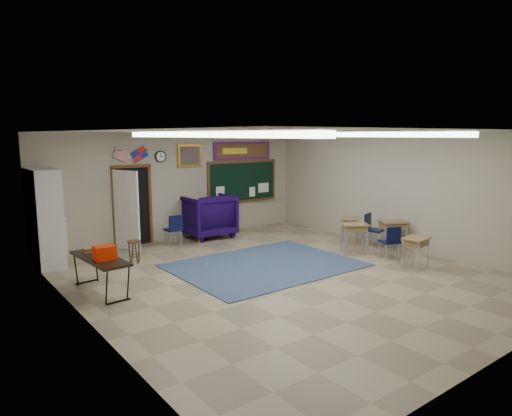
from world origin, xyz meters
TOP-DOWN VIEW (x-y plane):
  - floor at (0.00, 0.00)m, footprint 9.00×9.00m
  - back_wall at (0.00, 4.50)m, footprint 8.00×0.04m
  - front_wall at (0.00, -4.50)m, footprint 8.00×0.04m
  - left_wall at (-4.00, 0.00)m, footprint 0.04×9.00m
  - right_wall at (4.00, 0.00)m, footprint 0.04×9.00m
  - ceiling at (0.00, 0.00)m, footprint 8.00×9.00m
  - area_rug at (0.20, 0.80)m, footprint 4.00×3.00m
  - fluorescent_strips at (0.00, 0.00)m, footprint 3.86×6.00m
  - doorway at (-1.50, 4.35)m, footprint 1.10×0.89m
  - chalkboard at (2.20, 4.46)m, footprint 2.55×0.14m
  - bulletin_board at (2.20, 4.47)m, footprint 2.10×0.05m
  - framed_art_print at (0.35, 4.47)m, footprint 0.75×0.05m
  - wall_clock at (-0.55, 4.47)m, footprint 0.32×0.05m
  - wall_flags at (-1.40, 4.44)m, footprint 1.16×0.06m
  - storage_cabinet at (-3.71, 3.85)m, footprint 0.59×1.25m
  - wingback_armchair at (0.68, 4.13)m, footprint 1.38×1.41m
  - student_chair_reading at (-0.61, 3.74)m, footprint 0.44×0.44m
  - student_chair_desk_a at (2.85, -0.58)m, footprint 0.54×0.54m
  - student_chair_desk_b at (3.49, 0.36)m, footprint 0.57×0.57m
  - student_desk_front_left at (2.60, 0.27)m, footprint 0.79×0.75m
  - student_desk_front_right at (3.32, 1.06)m, footprint 0.75×0.72m
  - student_desk_back_left at (2.66, -1.42)m, footprint 0.66×0.53m
  - student_desk_back_right at (3.57, -0.15)m, footprint 0.82×0.75m
  - folding_table at (-3.36, 1.28)m, footprint 0.66×1.67m
  - wooden_stool at (-2.08, 2.78)m, footprint 0.30×0.30m

SIDE VIEW (x-z plane):
  - floor at x=0.00m, z-range 0.00..0.00m
  - area_rug at x=0.20m, z-range 0.00..0.02m
  - wooden_stool at x=-2.08m, z-range 0.01..0.54m
  - folding_table at x=-3.36m, z-range -0.10..0.84m
  - student_desk_back_left at x=2.66m, z-range 0.04..0.76m
  - student_desk_front_right at x=3.32m, z-range 0.04..0.77m
  - student_chair_desk_a at x=2.85m, z-range 0.00..0.83m
  - student_chair_reading at x=-0.61m, z-range 0.00..0.85m
  - student_desk_front_left at x=2.60m, z-range 0.04..0.81m
  - student_desk_back_right at x=3.57m, z-range 0.05..0.84m
  - student_chair_desk_b at x=3.49m, z-range 0.00..0.90m
  - wingback_armchair at x=0.68m, z-range 0.00..1.25m
  - doorway at x=-1.50m, z-range -0.02..2.14m
  - storage_cabinet at x=-3.71m, z-range 0.00..2.20m
  - chalkboard at x=2.20m, z-range 0.81..2.11m
  - back_wall at x=0.00m, z-range 0.00..3.00m
  - front_wall at x=0.00m, z-range 0.00..3.00m
  - left_wall at x=-4.00m, z-range 0.00..3.00m
  - right_wall at x=4.00m, z-range 0.00..3.00m
  - framed_art_print at x=0.35m, z-range 2.02..2.67m
  - wall_clock at x=-0.55m, z-range 2.19..2.51m
  - bulletin_board at x=2.20m, z-range 2.18..2.73m
  - wall_flags at x=-1.40m, z-range 2.13..2.83m
  - fluorescent_strips at x=0.00m, z-range 2.89..2.99m
  - ceiling at x=0.00m, z-range 2.98..3.02m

